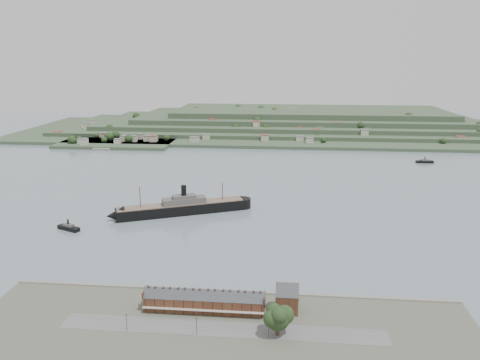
# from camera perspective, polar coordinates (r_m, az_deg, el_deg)

# --- Properties ---
(ground) EXTENTS (1400.00, 1400.00, 0.00)m
(ground) POSITION_cam_1_polar(r_m,az_deg,el_deg) (375.82, 1.49, -2.95)
(ground) COLOR slate
(ground) RESTS_ON ground
(near_shore) EXTENTS (220.00, 80.00, 2.60)m
(near_shore) POSITION_cam_1_polar(r_m,az_deg,el_deg) (206.21, -2.38, -18.64)
(near_shore) COLOR #4C5142
(near_shore) RESTS_ON ground
(terrace_row) EXTENTS (55.60, 9.80, 11.07)m
(terrace_row) POSITION_cam_1_polar(r_m,az_deg,el_deg) (220.34, -4.38, -14.52)
(terrace_row) COLOR #4C2A1B
(terrace_row) RESTS_ON ground
(gabled_building) EXTENTS (10.40, 10.18, 14.09)m
(gabled_building) POSITION_cam_1_polar(r_m,az_deg,el_deg) (220.49, 5.75, -14.13)
(gabled_building) COLOR #4C2A1B
(gabled_building) RESTS_ON ground
(far_peninsula) EXTENTS (760.00, 309.00, 30.00)m
(far_peninsula) POSITION_cam_1_polar(r_m,az_deg,el_deg) (757.17, 5.73, 6.95)
(far_peninsula) COLOR #30442D
(far_peninsula) RESTS_ON ground
(steamship) EXTENTS (103.52, 53.35, 26.29)m
(steamship) POSITION_cam_1_polar(r_m,az_deg,el_deg) (353.81, -7.55, -3.39)
(steamship) COLOR black
(steamship) RESTS_ON ground
(tugboat) EXTENTS (17.57, 10.87, 7.71)m
(tugboat) POSITION_cam_1_polar(r_m,az_deg,el_deg) (340.80, -20.17, -5.45)
(tugboat) COLOR black
(tugboat) RESTS_ON ground
(ferry_west) EXTENTS (18.40, 5.70, 6.84)m
(ferry_west) POSITION_cam_1_polar(r_m,az_deg,el_deg) (647.50, -18.35, 4.02)
(ferry_west) COLOR black
(ferry_west) RESTS_ON ground
(ferry_east) EXTENTS (19.03, 6.53, 7.01)m
(ferry_east) POSITION_cam_1_polar(r_m,az_deg,el_deg) (559.43, 21.59, 2.12)
(ferry_east) COLOR black
(ferry_east) RESTS_ON ground
(fig_tree) EXTENTS (12.75, 11.05, 14.23)m
(fig_tree) POSITION_cam_1_polar(r_m,az_deg,el_deg) (201.29, 4.72, -16.33)
(fig_tree) COLOR #432B1F
(fig_tree) RESTS_ON ground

